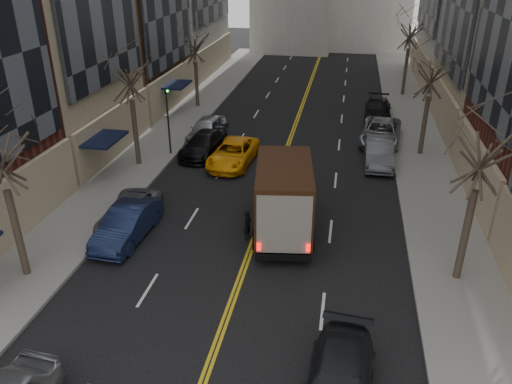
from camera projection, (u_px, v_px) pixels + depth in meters
sidewalk_left at (173, 128)px, 37.66m from camera, size 4.00×66.00×0.15m
sidewalk_right at (419, 144)px, 34.71m from camera, size 4.00×66.00×0.15m
tree_lf_mid at (127, 59)px, 28.57m from camera, size 3.20×3.20×8.91m
tree_lf_far at (194, 35)px, 40.30m from camera, size 3.20×3.20×8.12m
tree_rt_near at (487, 131)px, 17.81m from camera, size 3.20×3.20×8.71m
tree_rt_mid at (434, 61)px, 30.29m from camera, size 3.20×3.20×8.32m
tree_rt_far at (412, 20)px, 43.28m from camera, size 3.20×3.20×9.11m
traffic_signal at (168, 114)px, 31.77m from camera, size 0.29×0.26×4.70m
ups_truck at (284, 196)px, 23.47m from camera, size 3.39×6.89×3.63m
taxi at (233, 153)px, 31.38m from camera, size 2.78×5.35×1.44m
pedestrian at (248, 225)px, 23.24m from camera, size 0.49×0.62×1.50m
parked_lf_b at (127, 224)px, 23.23m from camera, size 1.88×4.81×1.56m
parked_lf_c at (129, 213)px, 24.43m from camera, size 2.48×4.92×1.33m
parked_lf_d at (204, 144)px, 32.87m from camera, size 2.62×5.17×1.44m
parked_lf_e at (206, 129)px, 35.29m from camera, size 2.24×4.83×1.60m
parked_rt_a at (379, 152)px, 31.32m from camera, size 1.69×4.84×1.59m
parked_rt_b at (381, 132)px, 34.81m from camera, size 3.20×5.89×1.57m
parked_rt_c at (378, 109)px, 40.02m from camera, size 2.21×5.04×1.44m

